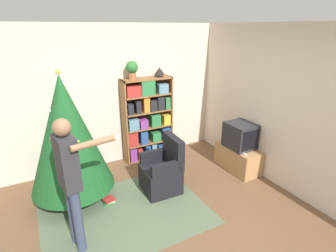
{
  "coord_description": "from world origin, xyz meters",
  "views": [
    {
      "loc": [
        -1.4,
        -2.45,
        2.53
      ],
      "look_at": [
        0.45,
        0.98,
        1.05
      ],
      "focal_mm": 28.0,
      "sensor_mm": 36.0,
      "label": 1
    }
  ],
  "objects_px": {
    "christmas_tree": "(67,134)",
    "potted_plant": "(132,69)",
    "television": "(240,136)",
    "table_lamp": "(160,71)",
    "standing_person": "(70,176)",
    "armchair": "(163,172)",
    "bookshelf": "(147,120)"
  },
  "relations": [
    {
      "from": "armchair",
      "to": "potted_plant",
      "type": "relative_size",
      "value": 2.8
    },
    {
      "from": "christmas_tree",
      "to": "armchair",
      "type": "relative_size",
      "value": 2.19
    },
    {
      "from": "armchair",
      "to": "bookshelf",
      "type": "bearing_deg",
      "value": 169.79
    },
    {
      "from": "television",
      "to": "bookshelf",
      "type": "bearing_deg",
      "value": 136.22
    },
    {
      "from": "television",
      "to": "table_lamp",
      "type": "xyz_separation_m",
      "value": [
        -1.0,
        1.24,
        1.05
      ]
    },
    {
      "from": "television",
      "to": "armchair",
      "type": "relative_size",
      "value": 0.55
    },
    {
      "from": "television",
      "to": "armchair",
      "type": "height_order",
      "value": "armchair"
    },
    {
      "from": "christmas_tree",
      "to": "standing_person",
      "type": "relative_size",
      "value": 1.21
    },
    {
      "from": "christmas_tree",
      "to": "armchair",
      "type": "bearing_deg",
      "value": -19.37
    },
    {
      "from": "bookshelf",
      "to": "standing_person",
      "type": "xyz_separation_m",
      "value": [
        -1.71,
        -1.72,
        0.17
      ]
    },
    {
      "from": "television",
      "to": "standing_person",
      "type": "height_order",
      "value": "standing_person"
    },
    {
      "from": "standing_person",
      "to": "potted_plant",
      "type": "bearing_deg",
      "value": 130.86
    },
    {
      "from": "table_lamp",
      "to": "bookshelf",
      "type": "bearing_deg",
      "value": -178.19
    },
    {
      "from": "christmas_tree",
      "to": "armchair",
      "type": "height_order",
      "value": "christmas_tree"
    },
    {
      "from": "christmas_tree",
      "to": "table_lamp",
      "type": "relative_size",
      "value": 10.06
    },
    {
      "from": "television",
      "to": "table_lamp",
      "type": "bearing_deg",
      "value": 128.94
    },
    {
      "from": "standing_person",
      "to": "armchair",
      "type": "bearing_deg",
      "value": 101.9
    },
    {
      "from": "bookshelf",
      "to": "potted_plant",
      "type": "xyz_separation_m",
      "value": [
        -0.27,
        0.01,
        1.01
      ]
    },
    {
      "from": "christmas_tree",
      "to": "armchair",
      "type": "distance_m",
      "value": 1.58
    },
    {
      "from": "christmas_tree",
      "to": "table_lamp",
      "type": "height_order",
      "value": "christmas_tree"
    },
    {
      "from": "standing_person",
      "to": "table_lamp",
      "type": "height_order",
      "value": "table_lamp"
    },
    {
      "from": "christmas_tree",
      "to": "standing_person",
      "type": "height_order",
      "value": "christmas_tree"
    },
    {
      "from": "bookshelf",
      "to": "television",
      "type": "bearing_deg",
      "value": -43.78
    },
    {
      "from": "potted_plant",
      "to": "television",
      "type": "bearing_deg",
      "value": -38.64
    },
    {
      "from": "television",
      "to": "potted_plant",
      "type": "distance_m",
      "value": 2.29
    },
    {
      "from": "bookshelf",
      "to": "armchair",
      "type": "distance_m",
      "value": 1.29
    },
    {
      "from": "potted_plant",
      "to": "standing_person",
      "type": "bearing_deg",
      "value": -129.81
    },
    {
      "from": "christmas_tree",
      "to": "potted_plant",
      "type": "height_order",
      "value": "christmas_tree"
    },
    {
      "from": "christmas_tree",
      "to": "table_lamp",
      "type": "xyz_separation_m",
      "value": [
        1.85,
        0.71,
        0.66
      ]
    },
    {
      "from": "bookshelf",
      "to": "potted_plant",
      "type": "distance_m",
      "value": 1.04
    },
    {
      "from": "armchair",
      "to": "standing_person",
      "type": "bearing_deg",
      "value": -66.19
    },
    {
      "from": "christmas_tree",
      "to": "table_lamp",
      "type": "bearing_deg",
      "value": 20.88
    }
  ]
}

